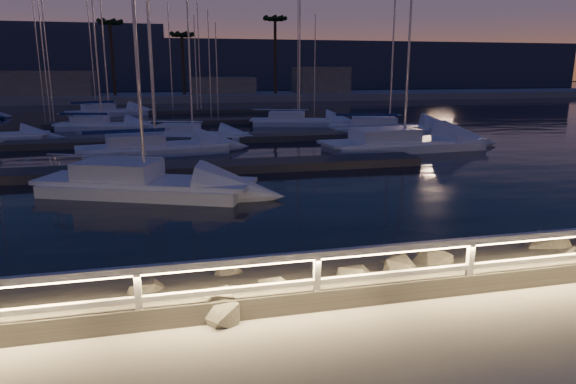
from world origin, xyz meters
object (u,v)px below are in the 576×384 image
at_px(sailboat_d, 400,142).
at_px(sailboat_f, 190,135).
at_px(sailboat_b, 140,183).
at_px(sailboat_n, 107,111).
at_px(guard_rail, 256,272).
at_px(sailboat_j, 100,125).
at_px(sailboat_l, 386,127).
at_px(sailboat_g, 297,121).
at_px(sailboat_c, 151,147).

distance_m(sailboat_d, sailboat_f, 13.90).
height_order(sailboat_b, sailboat_n, sailboat_b).
bearing_deg(sailboat_f, guard_rail, -71.63).
relative_size(sailboat_d, sailboat_j, 1.39).
bearing_deg(sailboat_l, sailboat_b, -120.68).
bearing_deg(sailboat_d, sailboat_g, 95.63).
xyz_separation_m(sailboat_b, sailboat_f, (2.73, 14.99, -0.04)).
xyz_separation_m(sailboat_d, sailboat_l, (2.77, 8.12, -0.04)).
bearing_deg(sailboat_b, sailboat_g, 85.09).
bearing_deg(sailboat_d, guard_rail, -125.59).
bearing_deg(sailboat_f, sailboat_j, 148.07).
height_order(guard_rail, sailboat_b, sailboat_b).
bearing_deg(sailboat_b, sailboat_d, 51.57).
bearing_deg(sailboat_j, sailboat_f, -39.01).
distance_m(guard_rail, sailboat_d, 23.45).
xyz_separation_m(sailboat_b, sailboat_g, (12.16, 22.63, -0.02)).
distance_m(sailboat_d, sailboat_j, 24.02).
bearing_deg(sailboat_g, sailboat_f, -123.77).
relative_size(sailboat_j, sailboat_n, 0.87).
xyz_separation_m(sailboat_d, sailboat_n, (-19.23, 28.62, -0.01)).
height_order(sailboat_f, sailboat_j, sailboat_f).
relative_size(sailboat_d, sailboat_g, 1.21).
height_order(sailboat_g, sailboat_l, sailboat_l).
bearing_deg(sailboat_j, guard_rail, -67.91).
relative_size(sailboat_c, sailboat_n, 1.02).
bearing_deg(sailboat_n, sailboat_b, -106.84).
bearing_deg(sailboat_c, sailboat_b, -100.75).
relative_size(sailboat_c, sailboat_l, 0.95).
bearing_deg(sailboat_g, sailboat_l, -34.32).
xyz_separation_m(sailboat_j, sailboat_n, (-0.69, 13.34, 0.04)).
relative_size(sailboat_b, sailboat_n, 1.00).
bearing_deg(sailboat_n, sailboat_c, -103.67).
bearing_deg(sailboat_f, sailboat_d, -11.72).
distance_m(sailboat_b, sailboat_d, 16.65).
xyz_separation_m(sailboat_b, sailboat_d, (14.67, 7.87, 0.01)).
xyz_separation_m(guard_rail, sailboat_c, (-2.09, 21.80, -0.93)).
bearing_deg(guard_rail, sailboat_d, 58.41).
distance_m(sailboat_b, sailboat_l, 23.66).
relative_size(sailboat_b, sailboat_l, 0.93).
relative_size(sailboat_f, sailboat_j, 1.01).
bearing_deg(sailboat_c, guard_rail, -93.50).
bearing_deg(sailboat_l, sailboat_g, 145.25).
bearing_deg(sailboat_n, guard_rail, -105.82).
bearing_deg(sailboat_j, sailboat_b, -68.50).
distance_m(sailboat_b, sailboat_j, 23.47).
height_order(sailboat_b, sailboat_j, sailboat_b).
xyz_separation_m(sailboat_l, sailboat_n, (-22.00, 20.50, 0.02)).
bearing_deg(sailboat_b, guard_rail, -55.46).
relative_size(sailboat_j, sailboat_l, 0.81).
bearing_deg(sailboat_j, sailboat_l, -6.56).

